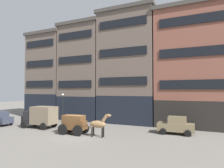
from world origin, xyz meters
The scene contains 12 objects.
ground_plane centered at (0.00, 0.00, 0.00)m, with size 120.00×120.00×0.00m, color slate.
building_far_left centered at (-12.59, 10.45, 7.31)m, with size 7.29×6.19×14.53m.
building_center_left centered at (-5.55, 10.46, 7.67)m, with size 7.47×6.19×15.26m.
building_center_right centered at (2.13, 10.46, 8.13)m, with size 8.60×6.19×16.17m.
building_far_right centered at (11.16, 10.46, 7.65)m, with size 10.15×6.19×15.22m.
cargo_wagon centered at (-0.41, 0.31, 1.15)m, with size 3.00×1.71×1.98m.
draft_horse centered at (2.54, 0.31, 1.27)m, with size 2.35×0.72×2.30m.
delivery_truck_near centered at (-6.27, 1.47, 1.42)m, with size 4.42×2.30×2.62m.
sedan_light centered at (9.33, 4.85, 0.91)m, with size 3.76×1.98×1.83m.
pedestrian_officer centered at (-7.47, 5.62, 0.98)m, with size 0.48×0.48×1.79m.
streetlamp_curbside centered at (-6.81, 6.41, 2.67)m, with size 0.32×0.32×4.12m.
fire_hydrant_curbside centered at (-5.32, 6.00, 0.43)m, with size 0.24×0.24×0.83m.
Camera 1 is at (11.95, -16.99, 4.60)m, focal length 31.73 mm.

